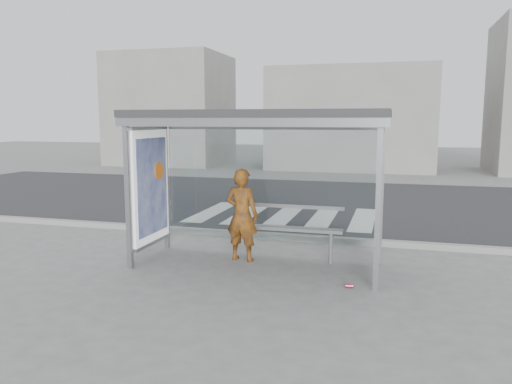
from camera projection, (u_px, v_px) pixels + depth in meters
ground at (257, 266)px, 8.50m from camera, size 80.00×80.00×0.00m
road at (318, 201)px, 15.16m from camera, size 30.00×10.00×0.01m
curb at (282, 237)px, 10.35m from camera, size 30.00×0.18×0.12m
crosswalk at (285, 216)px, 12.92m from camera, size 4.55×3.00×0.00m
bus_shelter at (236, 149)px, 8.37m from camera, size 4.25×1.65×2.62m
building_left at (171, 110)px, 27.89m from camera, size 6.00×5.00×6.00m
building_center at (352, 119)px, 25.29m from camera, size 8.00×5.00×5.00m
person at (242, 215)px, 8.72m from camera, size 0.64×0.47×1.63m
bench at (290, 228)px, 8.77m from camera, size 1.87×0.32×0.97m
soda_can at (349, 286)px, 7.36m from camera, size 0.12×0.08×0.06m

